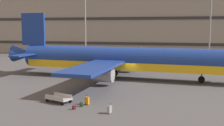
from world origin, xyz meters
TOP-DOWN VIEW (x-y plane):
  - ground_plane at (0.00, 0.00)m, footprint 600.00×600.00m
  - terminal_structure at (0.00, 42.59)m, footprint 158.39×15.57m
  - airliner at (-1.80, 2.13)m, footprint 35.97×29.10m
  - light_mast_left at (-15.85, 28.70)m, footprint 1.80×0.50m
  - suitcase_large at (-1.52, -12.74)m, footprint 0.52×0.42m
  - suitcase_laid_flat at (1.30, -14.97)m, footprint 0.33×0.49m
  - backpack_orange at (-1.85, -13.51)m, footprint 0.42×0.35m
  - backpack_red at (-2.20, -14.53)m, footprint 0.42×0.41m
  - baggage_cart at (-4.56, -12.63)m, footprint 3.33×2.12m

SIDE VIEW (x-z plane):
  - ground_plane at x=0.00m, z-range 0.00..0.00m
  - backpack_red at x=-2.20m, z-range -0.03..0.45m
  - backpack_orange at x=-1.85m, z-range -0.03..0.51m
  - suitcase_laid_flat at x=1.30m, z-range -0.08..0.84m
  - suitcase_large at x=-1.52m, z-range -0.07..0.92m
  - baggage_cart at x=-4.56m, z-range 0.02..0.84m
  - airliner at x=-1.80m, z-range -2.12..7.65m
  - terminal_structure at x=0.00m, z-range 0.00..19.66m
  - light_mast_left at x=-15.85m, z-range 1.65..21.11m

